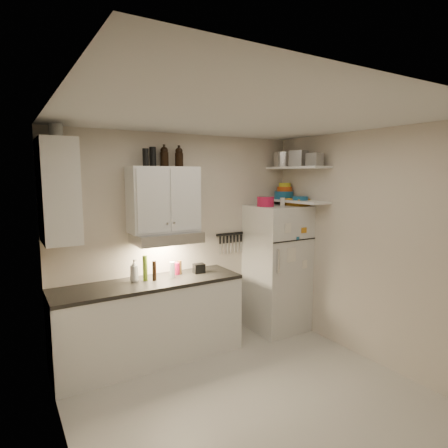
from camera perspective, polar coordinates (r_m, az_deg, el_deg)
floor at (r=3.95m, az=4.05°, el=-24.93°), size 3.20×3.00×0.02m
ceiling at (r=3.37m, az=4.48°, el=16.09°), size 3.20×3.00×0.02m
back_wall at (r=4.71m, az=-6.46°, el=-2.39°), size 3.20×0.02×2.60m
left_wall at (r=2.85m, az=-23.60°, el=-9.57°), size 0.02×3.00×2.60m
right_wall at (r=4.54m, az=21.08°, el=-3.24°), size 0.02×3.00×2.60m
base_cabinet at (r=4.47m, az=-11.19°, el=-14.52°), size 2.10×0.60×0.88m
countertop at (r=4.32m, az=-11.34°, el=-8.85°), size 2.10×0.62×0.04m
upper_cabinet at (r=4.37m, az=-9.17°, el=3.72°), size 0.80×0.33×0.75m
side_cabinet at (r=3.95m, az=-23.95°, el=4.60°), size 0.33×0.55×1.00m
range_hood at (r=4.36m, az=-8.73°, el=-2.03°), size 0.76×0.46×0.12m
fridge at (r=5.17m, az=8.06°, el=-6.64°), size 0.70×0.68×1.70m
shelf_hi at (r=5.05m, az=11.10°, el=8.43°), size 0.30×0.95×0.03m
shelf_lo at (r=5.06m, az=10.98°, el=3.44°), size 0.30×0.95×0.03m
knife_strip at (r=5.02m, az=0.93°, el=-1.52°), size 0.42×0.02×0.03m
dutch_oven at (r=4.86m, az=6.35°, el=3.41°), size 0.27×0.27×0.13m
book_stack at (r=5.10m, az=11.07°, el=3.30°), size 0.24×0.29×0.09m
spice_jar at (r=5.01m, az=8.90°, el=3.37°), size 0.08×0.08×0.11m
stock_pot at (r=5.28m, az=9.06°, el=9.67°), size 0.34×0.34×0.20m
tin_a at (r=4.96m, az=11.29°, el=9.76°), size 0.25×0.24×0.20m
tin_b at (r=4.80m, az=13.64°, el=9.54°), size 0.18×0.18×0.16m
bowl_teal at (r=5.27m, az=9.09°, el=4.37°), size 0.26×0.26×0.10m
bowl_orange at (r=5.28m, az=9.22°, el=5.29°), size 0.21×0.21×0.06m
bowl_yellow at (r=5.28m, az=9.24°, el=5.91°), size 0.16×0.16×0.05m
plates at (r=5.03m, az=11.52°, el=3.87°), size 0.26×0.26×0.05m
growler_a at (r=4.46m, az=-9.09°, el=10.13°), size 0.11×0.11×0.24m
growler_b at (r=4.50m, az=-6.86°, el=10.12°), size 0.13×0.13×0.23m
thermos_a at (r=4.40m, az=-10.80°, el=10.03°), size 0.09×0.09×0.22m
thermos_b at (r=4.28m, az=-11.85°, el=9.90°), size 0.09×0.09×0.19m
side_jar at (r=4.10m, az=-24.26°, el=12.90°), size 0.17×0.17×0.17m
soap_bottle at (r=4.31m, az=-13.54°, el=-6.73°), size 0.14×0.14×0.28m
pepper_mill at (r=4.56m, az=-6.78°, el=-6.57°), size 0.05×0.05×0.16m
oil_bottle at (r=4.32m, az=-11.93°, el=-6.60°), size 0.07×0.07×0.29m
vinegar_bottle at (r=4.32m, az=-10.57°, el=-7.00°), size 0.06×0.06×0.23m
clear_bottle at (r=4.42m, az=-7.89°, el=-6.91°), size 0.08×0.08×0.18m
red_jar at (r=4.54m, az=-7.21°, el=-6.75°), size 0.09×0.09×0.14m
caddy at (r=4.59m, az=-3.84°, el=-6.76°), size 0.14×0.10×0.11m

